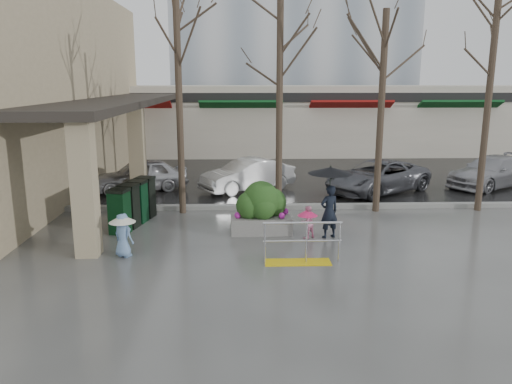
{
  "coord_description": "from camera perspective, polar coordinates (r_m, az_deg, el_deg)",
  "views": [
    {
      "loc": [
        -0.09,
        -12.58,
        4.32
      ],
      "look_at": [
        0.36,
        0.86,
        1.3
      ],
      "focal_mm": 35.0,
      "sensor_mm": 36.0,
      "label": 1
    }
  ],
  "objects": [
    {
      "name": "curb",
      "position": [
        17.11,
        -1.54,
        -1.71
      ],
      "size": [
        120.0,
        0.3,
        0.15
      ],
      "primitive_type": "cube",
      "color": "gray",
      "rests_on": "ground"
    },
    {
      "name": "child_blue",
      "position": [
        12.83,
        -14.97,
        -4.31
      ],
      "size": [
        0.66,
        0.66,
        1.12
      ],
      "rotation": [
        0.0,
        0.0,
        2.59
      ],
      "color": "#6F94C6",
      "rests_on": "ground"
    },
    {
      "name": "pillar_front",
      "position": [
        12.92,
        -19.01,
        0.49
      ],
      "size": [
        0.55,
        0.55,
        3.5
      ],
      "primitive_type": "cube",
      "color": "tan",
      "rests_on": "ground"
    },
    {
      "name": "handrail",
      "position": [
        12.13,
        5.1,
        -6.37
      ],
      "size": [
        1.9,
        0.5,
        1.03
      ],
      "color": "yellow",
      "rests_on": "ground"
    },
    {
      "name": "tree_west",
      "position": [
        16.31,
        -8.94,
        15.2
      ],
      "size": [
        3.2,
        3.2,
        6.8
      ],
      "color": "#382B21",
      "rests_on": "ground"
    },
    {
      "name": "near_building",
      "position": [
        22.42,
        -25.78,
        10.61
      ],
      "size": [
        6.0,
        18.0,
        8.0
      ],
      "primitive_type": "cube",
      "color": "tan",
      "rests_on": "ground"
    },
    {
      "name": "news_boxes",
      "position": [
        15.59,
        -13.85,
        -1.31
      ],
      "size": [
        1.06,
        2.41,
        1.31
      ],
      "rotation": [
        0.0,
        0.0,
        -0.23
      ],
      "color": "black",
      "rests_on": "ground"
    },
    {
      "name": "street_asphalt",
      "position": [
        34.84,
        -1.74,
        5.54
      ],
      "size": [
        120.0,
        36.0,
        0.01
      ],
      "primitive_type": "cube",
      "color": "black",
      "rests_on": "ground"
    },
    {
      "name": "car_c",
      "position": [
        20.11,
        13.69,
        1.72
      ],
      "size": [
        4.92,
        4.28,
        1.26
      ],
      "primitive_type": "imported",
      "rotation": [
        0.0,
        0.0,
        -0.97
      ],
      "color": "#5A5B62",
      "rests_on": "ground"
    },
    {
      "name": "tree_mideast",
      "position": [
        16.82,
        14.38,
        14.12
      ],
      "size": [
        3.2,
        3.2,
        6.5
      ],
      "color": "#382B21",
      "rests_on": "ground"
    },
    {
      "name": "tree_east",
      "position": [
        18.12,
        25.54,
        14.84
      ],
      "size": [
        3.2,
        3.2,
        7.2
      ],
      "color": "#382B21",
      "rests_on": "ground"
    },
    {
      "name": "ground",
      "position": [
        13.3,
        -1.42,
        -6.3
      ],
      "size": [
        120.0,
        120.0,
        0.0
      ],
      "primitive_type": "plane",
      "color": "#51514F",
      "rests_on": "ground"
    },
    {
      "name": "planter",
      "position": [
        14.35,
        0.61,
        -1.84
      ],
      "size": [
        1.77,
        1.03,
        1.52
      ],
      "rotation": [
        0.0,
        0.0,
        0.03
      ],
      "color": "gray",
      "rests_on": "ground"
    },
    {
      "name": "canopy_slab",
      "position": [
        21.12,
        -15.03,
        10.35
      ],
      "size": [
        2.8,
        18.0,
        0.25
      ],
      "primitive_type": "cube",
      "color": "#2D2823",
      "rests_on": "pillar_front"
    },
    {
      "name": "woman",
      "position": [
        13.88,
        8.44,
        0.02
      ],
      "size": [
        1.24,
        1.24,
        2.05
      ],
      "rotation": [
        0.0,
        0.0,
        3.53
      ],
      "color": "black",
      "rests_on": "ground"
    },
    {
      "name": "car_b",
      "position": [
        19.87,
        -0.97,
        1.96
      ],
      "size": [
        3.96,
        3.13,
        1.26
      ],
      "primitive_type": "imported",
      "rotation": [
        0.0,
        0.0,
        -1.02
      ],
      "color": "silver",
      "rests_on": "ground"
    },
    {
      "name": "car_d",
      "position": [
        22.8,
        25.36,
        2.12
      ],
      "size": [
        4.65,
        3.69,
        1.26
      ],
      "primitive_type": "imported",
      "rotation": [
        0.0,
        0.0,
        -1.05
      ],
      "color": "#A3A2A7",
      "rests_on": "ground"
    },
    {
      "name": "child_pink",
      "position": [
        13.96,
        5.9,
        -3.12
      ],
      "size": [
        0.57,
        0.57,
        0.92
      ],
      "rotation": [
        0.0,
        0.0,
        3.72
      ],
      "color": "pink",
      "rests_on": "ground"
    },
    {
      "name": "storefront_row",
      "position": [
        30.7,
        2.04,
        8.34
      ],
      "size": [
        34.0,
        6.74,
        4.0
      ],
      "color": "beige",
      "rests_on": "ground"
    },
    {
      "name": "pillar_back",
      "position": [
        19.14,
        -13.41,
        4.6
      ],
      "size": [
        0.55,
        0.55,
        3.5
      ],
      "primitive_type": "cube",
      "color": "tan",
      "rests_on": "ground"
    },
    {
      "name": "tree_midwest",
      "position": [
        16.25,
        2.76,
        15.87
      ],
      "size": [
        3.2,
        3.2,
        7.0
      ],
      "color": "#382B21",
      "rests_on": "ground"
    },
    {
      "name": "car_a",
      "position": [
        20.34,
        -13.12,
        1.88
      ],
      "size": [
        3.97,
        2.53,
        1.26
      ],
      "primitive_type": "imported",
      "rotation": [
        0.0,
        0.0,
        -1.27
      ],
      "color": "silver",
      "rests_on": "ground"
    }
  ]
}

